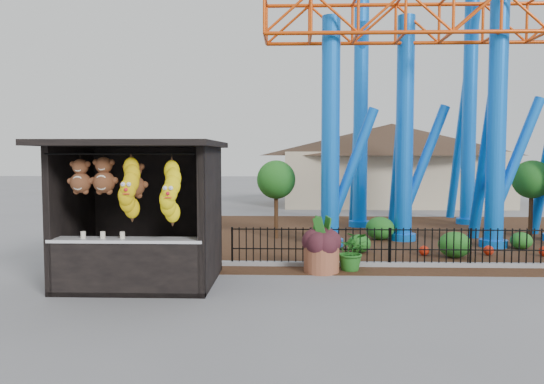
{
  "coord_description": "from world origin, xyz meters",
  "views": [
    {
      "loc": [
        0.28,
        -10.3,
        2.83
      ],
      "look_at": [
        -0.13,
        1.5,
        2.0
      ],
      "focal_mm": 35.0,
      "sensor_mm": 36.0,
      "label": 1
    }
  ],
  "objects_px": {
    "potted_plant": "(352,251)",
    "prize_booth": "(139,216)",
    "roller_coaster": "(433,49)",
    "terracotta_planter": "(321,259)"
  },
  "relations": [
    {
      "from": "potted_plant",
      "to": "roller_coaster",
      "type": "bearing_deg",
      "value": 72.56
    },
    {
      "from": "roller_coaster",
      "to": "prize_booth",
      "type": "bearing_deg",
      "value": -137.94
    },
    {
      "from": "prize_booth",
      "to": "potted_plant",
      "type": "xyz_separation_m",
      "value": [
        4.77,
        1.62,
        -1.04
      ]
    },
    {
      "from": "potted_plant",
      "to": "prize_booth",
      "type": "bearing_deg",
      "value": -148.27
    },
    {
      "from": "prize_booth",
      "to": "potted_plant",
      "type": "relative_size",
      "value": 3.59
    },
    {
      "from": "prize_booth",
      "to": "terracotta_planter",
      "type": "bearing_deg",
      "value": 19.61
    },
    {
      "from": "prize_booth",
      "to": "terracotta_planter",
      "type": "distance_m",
      "value": 4.43
    },
    {
      "from": "terracotta_planter",
      "to": "potted_plant",
      "type": "bearing_deg",
      "value": 14.36
    },
    {
      "from": "roller_coaster",
      "to": "potted_plant",
      "type": "distance_m",
      "value": 8.88
    },
    {
      "from": "terracotta_planter",
      "to": "potted_plant",
      "type": "xyz_separation_m",
      "value": [
        0.75,
        0.19,
        0.18
      ]
    }
  ]
}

